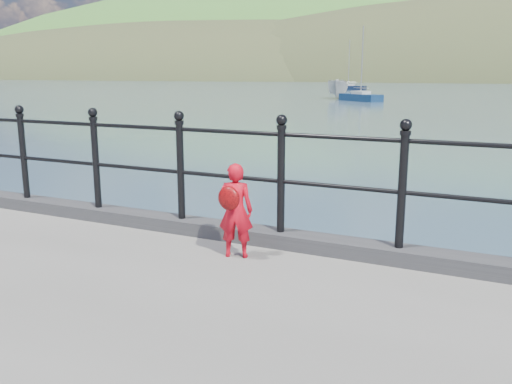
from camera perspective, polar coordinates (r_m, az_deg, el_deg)
The scene contains 7 objects.
ground at distance 6.36m, azimuth -2.07°, elevation -13.10°, with size 600.00×600.00×0.00m, color #2D4251.
kerb at distance 5.85m, azimuth -2.84°, elevation -4.14°, with size 60.00×0.30×0.15m, color #28282B.
railing at distance 5.68m, azimuth -2.92°, elevation 3.12°, with size 18.11×0.11×1.20m.
child at distance 5.15m, azimuth -2.22°, elevation -1.87°, with size 0.39×0.34×0.92m.
launch_white at distance 60.16m, azimuth 8.65°, elevation 10.69°, with size 2.06×5.48×2.12m, color beige.
sailboat_port at distance 55.18m, azimuth 10.95°, elevation 9.71°, with size 4.96×4.18×7.35m.
sailboat_left at distance 90.82m, azimuth 9.67°, elevation 10.74°, with size 5.72×1.89×8.13m.
Camera 1 is at (2.68, -5.08, 2.74)m, focal length 38.00 mm.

